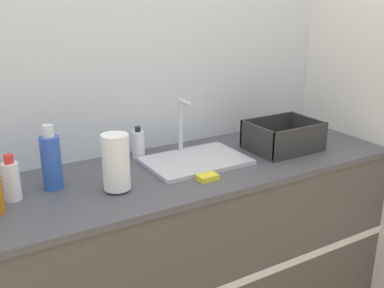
{
  "coord_description": "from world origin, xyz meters",
  "views": [
    {
      "loc": [
        -0.96,
        -1.38,
        1.69
      ],
      "look_at": [
        0.03,
        0.3,
        1.03
      ],
      "focal_mm": 42.0,
      "sensor_mm": 36.0,
      "label": 1
    }
  ],
  "objects_px": {
    "soap_dispenser": "(138,144)",
    "sink": "(195,158)",
    "dish_rack": "(283,139)",
    "paper_towel_roll": "(116,163)",
    "bottle_white_spray": "(11,180)",
    "bottle_blue": "(51,161)"
  },
  "relations": [
    {
      "from": "bottle_blue",
      "to": "bottle_white_spray",
      "type": "relative_size",
      "value": 1.46
    },
    {
      "from": "sink",
      "to": "paper_towel_roll",
      "type": "xyz_separation_m",
      "value": [
        -0.44,
        -0.12,
        0.1
      ]
    },
    {
      "from": "sink",
      "to": "paper_towel_roll",
      "type": "distance_m",
      "value": 0.47
    },
    {
      "from": "sink",
      "to": "dish_rack",
      "type": "bearing_deg",
      "value": -7.78
    },
    {
      "from": "paper_towel_roll",
      "to": "soap_dispenser",
      "type": "distance_m",
      "value": 0.4
    },
    {
      "from": "paper_towel_roll",
      "to": "bottle_white_spray",
      "type": "height_order",
      "value": "paper_towel_roll"
    },
    {
      "from": "soap_dispenser",
      "to": "dish_rack",
      "type": "bearing_deg",
      "value": -20.83
    },
    {
      "from": "sink",
      "to": "dish_rack",
      "type": "relative_size",
      "value": 1.36
    },
    {
      "from": "soap_dispenser",
      "to": "sink",
      "type": "bearing_deg",
      "value": -44.08
    },
    {
      "from": "sink",
      "to": "soap_dispenser",
      "type": "xyz_separation_m",
      "value": [
        -0.21,
        0.2,
        0.05
      ]
    },
    {
      "from": "paper_towel_roll",
      "to": "bottle_white_spray",
      "type": "relative_size",
      "value": 1.29
    },
    {
      "from": "paper_towel_roll",
      "to": "bottle_blue",
      "type": "relative_size",
      "value": 0.89
    },
    {
      "from": "bottle_blue",
      "to": "soap_dispenser",
      "type": "distance_m",
      "value": 0.49
    },
    {
      "from": "paper_towel_roll",
      "to": "soap_dispenser",
      "type": "bearing_deg",
      "value": 52.99
    },
    {
      "from": "dish_rack",
      "to": "soap_dispenser",
      "type": "distance_m",
      "value": 0.75
    },
    {
      "from": "paper_towel_roll",
      "to": "bottle_white_spray",
      "type": "bearing_deg",
      "value": 161.63
    },
    {
      "from": "dish_rack",
      "to": "bottle_white_spray",
      "type": "relative_size",
      "value": 1.88
    },
    {
      "from": "sink",
      "to": "paper_towel_roll",
      "type": "bearing_deg",
      "value": -165.17
    },
    {
      "from": "bottle_blue",
      "to": "soap_dispenser",
      "type": "relative_size",
      "value": 1.72
    },
    {
      "from": "dish_rack",
      "to": "bottle_white_spray",
      "type": "bearing_deg",
      "value": 176.63
    },
    {
      "from": "sink",
      "to": "soap_dispenser",
      "type": "relative_size",
      "value": 3.01
    },
    {
      "from": "bottle_white_spray",
      "to": "paper_towel_roll",
      "type": "bearing_deg",
      "value": -18.37
    }
  ]
}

